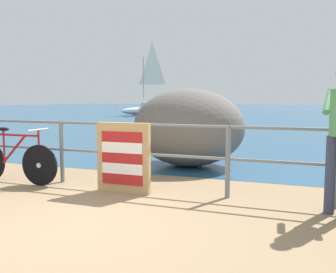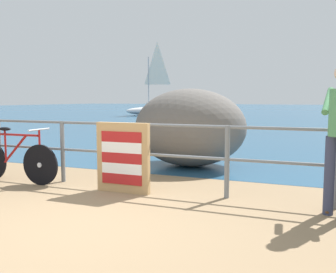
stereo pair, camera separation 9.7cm
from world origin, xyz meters
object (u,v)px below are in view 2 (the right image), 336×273
Objects in this scene: breakwater_boulder_main at (190,127)px; sailboat at (152,107)px; folded_deckchair_stack at (123,158)px; bicycle at (15,159)px.

sailboat is (-10.33, 21.23, -0.09)m from breakwater_boulder_main.
folded_deckchair_stack is 0.17× the size of sailboat.
bicycle is at bearing -177.21° from folded_deckchair_stack.
folded_deckchair_stack is at bearing 100.48° from sailboat.
folded_deckchair_stack is (1.97, 0.10, 0.13)m from bicycle.
breakwater_boulder_main reaches higher than folded_deckchair_stack.
sailboat reaches higher than folded_deckchair_stack.
folded_deckchair_stack is at bearing 1.79° from bicycle.
bicycle is 1.98m from folded_deckchair_stack.
bicycle is 0.73× the size of breakwater_boulder_main.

